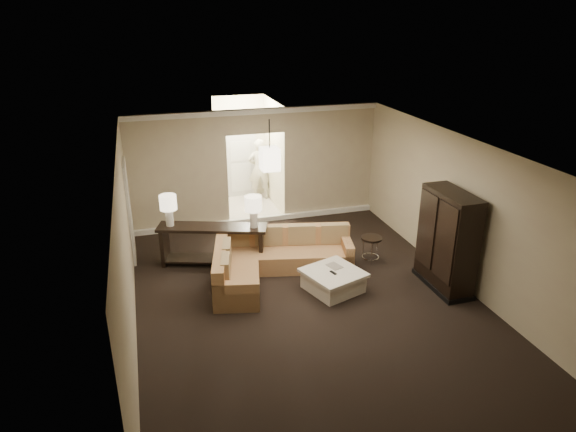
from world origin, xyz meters
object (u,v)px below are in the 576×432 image
object	(u,v)px
armoire	(447,243)
person	(259,166)
drink_table	(371,244)
console_table	(213,242)
sectional_sofa	(269,260)
coffee_table	(333,280)

from	to	relation	value
armoire	person	world-z (taller)	armoire
person	drink_table	bearing A→B (deg)	113.61
drink_table	console_table	bearing A→B (deg)	165.80
console_table	sectional_sofa	bearing A→B (deg)	-18.84
armoire	coffee_table	bearing A→B (deg)	167.41
sectional_sofa	console_table	bearing A→B (deg)	154.87
coffee_table	person	bearing A→B (deg)	91.42
sectional_sofa	drink_table	xyz separation A→B (m)	(2.17, -0.04, 0.07)
drink_table	person	world-z (taller)	person
coffee_table	drink_table	distance (m)	1.49
sectional_sofa	person	world-z (taller)	person
sectional_sofa	person	bearing A→B (deg)	91.34
console_table	coffee_table	bearing A→B (deg)	-21.67
drink_table	coffee_table	bearing A→B (deg)	-143.06
sectional_sofa	coffee_table	xyz separation A→B (m)	(0.99, -0.92, -0.12)
coffee_table	armoire	xyz separation A→B (m)	(2.04, -0.46, 0.71)
console_table	armoire	xyz separation A→B (m)	(4.03, -2.14, 0.40)
console_table	person	size ratio (longest dim) A/B	1.20
armoire	drink_table	bearing A→B (deg)	122.76
coffee_table	sectional_sofa	bearing A→B (deg)	136.96
armoire	console_table	bearing A→B (deg)	151.96
console_table	armoire	size ratio (longest dim) A/B	1.18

